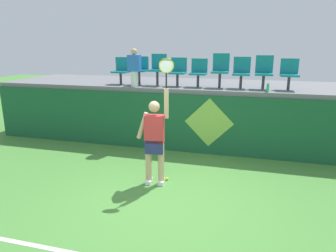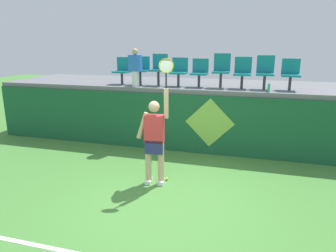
% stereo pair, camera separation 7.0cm
% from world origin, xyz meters
% --- Properties ---
extents(ground_plane, '(40.00, 40.00, 0.00)m').
position_xyz_m(ground_plane, '(0.00, 0.00, 0.00)').
color(ground_plane, '#478438').
extents(court_back_wall, '(12.02, 0.20, 1.55)m').
position_xyz_m(court_back_wall, '(0.00, 2.82, 0.78)').
color(court_back_wall, '#195633').
rests_on(court_back_wall, ground_plane).
extents(spectator_platform, '(12.02, 2.79, 0.12)m').
position_xyz_m(spectator_platform, '(0.00, 4.16, 1.61)').
color(spectator_platform, slate).
rests_on(spectator_platform, court_back_wall).
extents(tennis_player, '(0.75, 0.31, 2.55)m').
position_xyz_m(tennis_player, '(-0.38, 0.67, 0.98)').
color(tennis_player, white).
rests_on(tennis_player, ground_plane).
extents(tennis_ball, '(0.07, 0.07, 0.07)m').
position_xyz_m(tennis_ball, '(-0.18, 0.87, 0.03)').
color(tennis_ball, '#D1E533').
rests_on(tennis_ball, ground_plane).
extents(water_bottle, '(0.06, 0.06, 0.21)m').
position_xyz_m(water_bottle, '(1.80, 2.88, 1.78)').
color(water_bottle, '#26B272').
rests_on(water_bottle, spectator_platform).
extents(stadium_chair_0, '(0.44, 0.42, 0.77)m').
position_xyz_m(stadium_chair_0, '(-2.26, 3.42, 2.09)').
color(stadium_chair_0, '#38383D').
rests_on(stadium_chair_0, spectator_platform).
extents(stadium_chair_1, '(0.44, 0.42, 0.79)m').
position_xyz_m(stadium_chair_1, '(-1.69, 3.42, 2.13)').
color(stadium_chair_1, '#38383D').
rests_on(stadium_chair_1, spectator_platform).
extents(stadium_chair_2, '(0.44, 0.42, 0.87)m').
position_xyz_m(stadium_chair_2, '(-1.15, 3.42, 2.17)').
color(stadium_chair_2, '#38383D').
rests_on(stadium_chair_2, spectator_platform).
extents(stadium_chair_3, '(0.44, 0.42, 0.77)m').
position_xyz_m(stadium_chair_3, '(-0.57, 3.42, 2.10)').
color(stadium_chair_3, '#38383D').
rests_on(stadium_chair_3, spectator_platform).
extents(stadium_chair_4, '(0.44, 0.42, 0.75)m').
position_xyz_m(stadium_chair_4, '(0.00, 3.42, 2.09)').
color(stadium_chair_4, '#38383D').
rests_on(stadium_chair_4, spectator_platform).
extents(stadium_chair_5, '(0.44, 0.42, 0.90)m').
position_xyz_m(stadium_chair_5, '(0.58, 3.43, 2.17)').
color(stadium_chair_5, '#38383D').
rests_on(stadium_chair_5, spectator_platform).
extents(stadium_chair_6, '(0.44, 0.42, 0.81)m').
position_xyz_m(stadium_chair_6, '(1.13, 3.42, 2.12)').
color(stadium_chair_6, '#38383D').
rests_on(stadium_chair_6, spectator_platform).
extents(stadium_chair_7, '(0.44, 0.42, 0.85)m').
position_xyz_m(stadium_chair_7, '(1.69, 3.43, 2.14)').
color(stadium_chair_7, '#38383D').
rests_on(stadium_chair_7, spectator_platform).
extents(stadium_chair_8, '(0.44, 0.42, 0.78)m').
position_xyz_m(stadium_chair_8, '(2.31, 3.42, 2.11)').
color(stadium_chair_8, '#38383D').
rests_on(stadium_chair_8, spectator_platform).
extents(spectator_0, '(0.34, 0.20, 1.02)m').
position_xyz_m(spectator_0, '(-1.69, 2.99, 2.20)').
color(spectator_0, white).
rests_on(spectator_0, spectator_platform).
extents(wall_signage_mount, '(1.27, 0.01, 1.49)m').
position_xyz_m(wall_signage_mount, '(0.42, 2.71, 0.00)').
color(wall_signage_mount, '#195633').
rests_on(wall_signage_mount, ground_plane).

